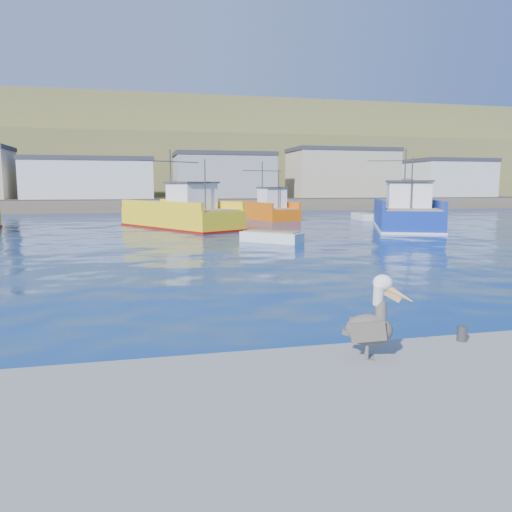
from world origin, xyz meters
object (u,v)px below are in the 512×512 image
at_px(trawler_yellow_b, 181,215).
at_px(skiff_mid, 272,238).
at_px(trawler_blue, 405,214).
at_px(pelican, 372,323).
at_px(boat_orange, 267,209).
at_px(skiff_far, 363,217).

bearing_deg(trawler_yellow_b, skiff_mid, -69.04).
height_order(trawler_yellow_b, trawler_blue, trawler_blue).
relative_size(trawler_blue, pelican, 9.35).
bearing_deg(pelican, trawler_yellow_b, 90.79).
bearing_deg(skiff_mid, boat_orange, 76.23).
bearing_deg(trawler_yellow_b, boat_orange, 43.76).
relative_size(boat_orange, skiff_mid, 2.50).
height_order(trawler_blue, pelican, trawler_blue).
bearing_deg(trawler_blue, pelican, -120.60).
distance_m(skiff_far, pelican, 45.27).
xyz_separation_m(trawler_blue, skiff_mid, (-13.83, -7.99, -0.88)).
bearing_deg(skiff_far, skiff_mid, -128.96).
distance_m(trawler_yellow_b, trawler_blue, 18.93).
height_order(trawler_blue, skiff_far, trawler_blue).
relative_size(skiff_far, pelican, 2.78).
bearing_deg(pelican, skiff_mid, 79.49).
distance_m(trawler_yellow_b, skiff_far, 20.70).
relative_size(trawler_yellow_b, trawler_blue, 0.92).
bearing_deg(boat_orange, skiff_far, -17.54).
xyz_separation_m(skiff_mid, skiff_far, (15.01, 18.56, 0.01)).
height_order(trawler_blue, boat_orange, trawler_blue).
relative_size(trawler_blue, boat_orange, 1.49).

